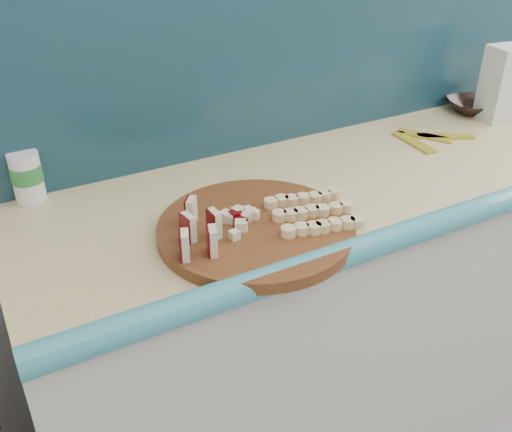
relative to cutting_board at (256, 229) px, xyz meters
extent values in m
cube|color=beige|center=(0.58, 0.14, -0.48)|extent=(2.20, 0.60, 0.88)
cube|color=#DAC580|center=(0.58, 0.14, -0.03)|extent=(2.20, 0.60, 0.03)
cube|color=teal|center=(0.58, -0.16, -0.03)|extent=(2.20, 0.06, 0.03)
cube|color=teal|center=(0.58, 0.43, 0.24)|extent=(2.20, 0.02, 0.50)
cylinder|color=#411F0E|center=(0.00, 0.00, 0.00)|extent=(0.51, 0.51, 0.03)
cube|color=beige|center=(-0.18, -0.05, 0.04)|extent=(0.02, 0.04, 0.06)
cube|color=#4F0509|center=(-0.19, -0.04, 0.04)|extent=(0.01, 0.04, 0.06)
cube|color=beige|center=(-0.15, 0.01, 0.04)|extent=(0.02, 0.04, 0.06)
cube|color=#4F0509|center=(-0.16, 0.01, 0.04)|extent=(0.01, 0.04, 0.06)
cube|color=beige|center=(-0.12, 0.07, 0.04)|extent=(0.02, 0.04, 0.06)
cube|color=#4F0509|center=(-0.13, 0.07, 0.04)|extent=(0.01, 0.04, 0.06)
cube|color=beige|center=(-0.13, -0.06, 0.04)|extent=(0.02, 0.04, 0.06)
cube|color=#4F0509|center=(-0.14, -0.06, 0.04)|extent=(0.01, 0.04, 0.06)
cube|color=beige|center=(-0.10, 0.00, 0.04)|extent=(0.02, 0.04, 0.06)
cube|color=#4F0509|center=(-0.11, 0.00, 0.04)|extent=(0.01, 0.04, 0.06)
cube|color=beige|center=(-0.02, 0.00, 0.02)|extent=(0.02, 0.02, 0.02)
cube|color=beige|center=(-0.01, 0.01, 0.02)|extent=(0.02, 0.02, 0.02)
cube|color=#4F0509|center=(0.00, 0.02, 0.02)|extent=(0.02, 0.02, 0.02)
cube|color=beige|center=(-0.02, 0.02, 0.02)|extent=(0.02, 0.02, 0.02)
cube|color=beige|center=(-0.03, 0.03, 0.02)|extent=(0.02, 0.02, 0.02)
cube|color=beige|center=(-0.04, 0.03, 0.02)|extent=(0.02, 0.02, 0.02)
cube|color=beige|center=(-0.04, 0.01, 0.02)|extent=(0.02, 0.02, 0.02)
cube|color=beige|center=(-0.05, 0.01, 0.02)|extent=(0.02, 0.02, 0.02)
cube|color=#4F0509|center=(-0.05, 0.00, 0.02)|extent=(0.02, 0.02, 0.02)
cube|color=beige|center=(-0.04, 0.00, 0.02)|extent=(0.02, 0.02, 0.02)
cube|color=beige|center=(-0.04, -0.02, 0.02)|extent=(0.02, 0.02, 0.02)
cube|color=beige|center=(-0.03, 0.00, 0.02)|extent=(0.02, 0.02, 0.02)
cube|color=beige|center=(-0.02, -0.01, 0.02)|extent=(0.02, 0.02, 0.02)
cube|color=beige|center=(0.00, -0.01, 0.02)|extent=(0.02, 0.02, 0.02)
cylinder|color=beige|center=(0.04, -0.07, 0.02)|extent=(0.03, 0.03, 0.02)
cylinder|color=beige|center=(0.06, -0.08, 0.02)|extent=(0.03, 0.03, 0.02)
cylinder|color=beige|center=(0.09, -0.09, 0.02)|extent=(0.03, 0.03, 0.02)
cylinder|color=beige|center=(0.11, -0.09, 0.02)|extent=(0.03, 0.03, 0.02)
cylinder|color=beige|center=(0.14, -0.10, 0.02)|extent=(0.03, 0.03, 0.02)
cylinder|color=beige|center=(0.16, -0.10, 0.02)|extent=(0.03, 0.03, 0.02)
cylinder|color=beige|center=(0.19, -0.11, 0.02)|extent=(0.03, 0.03, 0.02)
cylinder|color=beige|center=(0.05, -0.01, 0.02)|extent=(0.03, 0.03, 0.02)
cylinder|color=beige|center=(0.08, -0.02, 0.02)|extent=(0.03, 0.03, 0.02)
cylinder|color=beige|center=(0.10, -0.02, 0.02)|extent=(0.03, 0.03, 0.02)
cylinder|color=beige|center=(0.13, -0.03, 0.02)|extent=(0.03, 0.03, 0.02)
cylinder|color=beige|center=(0.15, -0.03, 0.02)|extent=(0.03, 0.03, 0.02)
cylinder|color=beige|center=(0.18, -0.04, 0.02)|extent=(0.03, 0.03, 0.02)
cylinder|color=beige|center=(0.20, -0.05, 0.02)|extent=(0.03, 0.03, 0.02)
cylinder|color=beige|center=(0.07, 0.05, 0.02)|extent=(0.03, 0.03, 0.02)
cylinder|color=beige|center=(0.09, 0.05, 0.02)|extent=(0.03, 0.03, 0.02)
cylinder|color=beige|center=(0.12, 0.04, 0.02)|extent=(0.03, 0.03, 0.02)
cylinder|color=beige|center=(0.14, 0.03, 0.02)|extent=(0.03, 0.03, 0.02)
cylinder|color=beige|center=(0.17, 0.03, 0.02)|extent=(0.03, 0.03, 0.02)
cylinder|color=beige|center=(0.19, 0.02, 0.02)|extent=(0.03, 0.03, 0.02)
cylinder|color=beige|center=(0.22, 0.02, 0.02)|extent=(0.03, 0.03, 0.02)
imported|color=black|center=(1.00, 0.32, 0.01)|extent=(0.21, 0.21, 0.04)
cube|color=silver|center=(1.03, 0.24, 0.10)|extent=(0.15, 0.12, 0.23)
cylinder|color=white|center=(-0.40, 0.40, 0.05)|extent=(0.07, 0.07, 0.12)
cylinder|color=#2D7C37|center=(-0.40, 0.40, 0.06)|extent=(0.08, 0.08, 0.04)
cube|color=gold|center=(0.65, 0.22, -0.01)|extent=(0.05, 0.17, 0.01)
cube|color=gold|center=(0.71, 0.24, -0.01)|extent=(0.12, 0.16, 0.01)
cube|color=gold|center=(0.77, 0.21, -0.01)|extent=(0.16, 0.12, 0.01)
camera|label=1|loc=(-0.51, -0.92, 0.65)|focal=40.00mm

